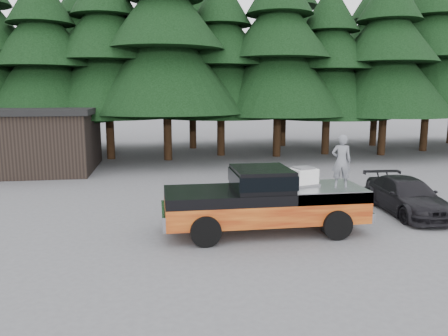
{
  "coord_description": "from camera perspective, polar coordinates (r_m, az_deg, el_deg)",
  "views": [
    {
      "loc": [
        -1.71,
        -12.18,
        4.07
      ],
      "look_at": [
        0.2,
        0.0,
        1.94
      ],
      "focal_mm": 35.0,
      "sensor_mm": 36.0,
      "label": 1
    }
  ],
  "objects": [
    {
      "name": "truck_cab",
      "position": [
        12.72,
        4.9,
        -1.31
      ],
      "size": [
        1.66,
        1.9,
        0.59
      ],
      "primitive_type": "cube",
      "color": "black",
      "rests_on": "pickup_truck"
    },
    {
      "name": "ground",
      "position": [
        12.95,
        -0.88,
        -8.5
      ],
      "size": [
        120.0,
        120.0,
        0.0
      ],
      "primitive_type": "plane",
      "color": "#535356",
      "rests_on": "ground"
    },
    {
      "name": "utility_building",
      "position": [
        25.37,
        -25.61,
        3.41
      ],
      "size": [
        8.4,
        6.4,
        3.3
      ],
      "color": "black",
      "rests_on": "ground"
    },
    {
      "name": "man_on_bed",
      "position": [
        13.14,
        15.07,
        0.87
      ],
      "size": [
        0.65,
        0.51,
        1.55
      ],
      "primitive_type": "imported",
      "rotation": [
        0.0,
        0.0,
        2.86
      ],
      "color": "slate",
      "rests_on": "pickup_truck"
    },
    {
      "name": "parked_car",
      "position": [
        16.16,
        22.75,
        -3.39
      ],
      "size": [
        1.86,
        4.17,
        1.19
      ],
      "primitive_type": "imported",
      "rotation": [
        0.0,
        0.0,
        -0.05
      ],
      "color": "black",
      "rests_on": "ground"
    },
    {
      "name": "air_compressor",
      "position": [
        13.26,
        10.34,
        -1.2
      ],
      "size": [
        0.85,
        0.76,
        0.49
      ],
      "primitive_type": "cube",
      "rotation": [
        0.0,
        0.0,
        0.29
      ],
      "color": "white",
      "rests_on": "pickup_truck"
    },
    {
      "name": "treeline",
      "position": [
        29.68,
        -4.93,
        16.85
      ],
      "size": [
        60.15,
        16.05,
        17.5
      ],
      "color": "black",
      "rests_on": "ground"
    },
    {
      "name": "pickup_truck",
      "position": [
        12.96,
        5.27,
        -5.46
      ],
      "size": [
        6.0,
        2.04,
        1.33
      ],
      "primitive_type": null,
      "color": "orange",
      "rests_on": "ground"
    }
  ]
}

